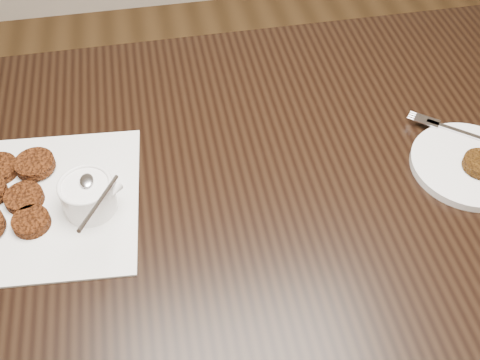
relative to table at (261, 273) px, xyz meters
name	(u,v)px	position (x,y,z in m)	size (l,w,h in m)	color
table	(261,273)	(0.00, 0.00, 0.00)	(1.36, 0.87, 0.75)	black
napkin	(44,203)	(-0.40, -0.02, 0.38)	(0.33, 0.33, 0.00)	white
sauce_ramekin	(84,183)	(-0.32, -0.04, 0.44)	(0.12, 0.12, 0.13)	white
patty_cluster	(2,196)	(-0.47, 0.00, 0.39)	(0.24, 0.24, 0.02)	#672C0D
plate_with_patty	(470,162)	(0.36, -0.07, 0.39)	(0.21, 0.21, 0.03)	white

